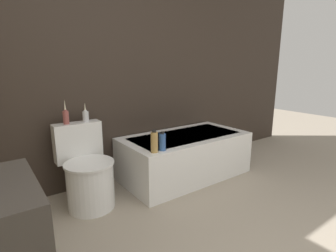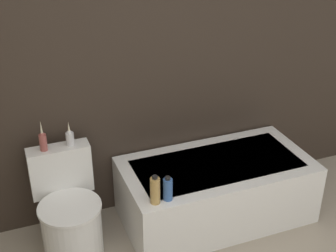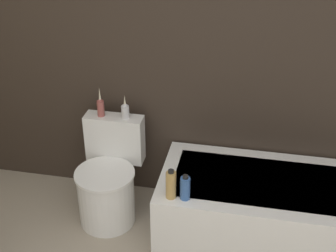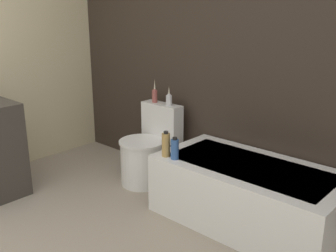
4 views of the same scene
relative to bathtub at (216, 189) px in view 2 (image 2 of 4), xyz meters
name	(u,v)px [view 2 (image 2 of 4)]	position (x,y,z in m)	size (l,w,h in m)	color
wall_back_tiled	(94,58)	(-0.80, 0.43, 1.05)	(6.40, 0.06, 2.60)	#332821
bathtub	(216,189)	(0.00, 0.00, 0.00)	(1.46, 0.76, 0.49)	white
toilet	(70,216)	(-1.15, 0.02, 0.05)	(0.44, 0.57, 0.75)	white
vase_gold	(43,140)	(-1.24, 0.23, 0.57)	(0.05, 0.05, 0.23)	#994C47
vase_silver	(70,137)	(-1.05, 0.24, 0.56)	(0.06, 0.06, 0.18)	silver
shampoo_bottle_tall	(155,190)	(-0.61, -0.29, 0.34)	(0.07, 0.07, 0.21)	tan
shampoo_bottle_short	(168,189)	(-0.52, -0.29, 0.33)	(0.07, 0.07, 0.18)	#335999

